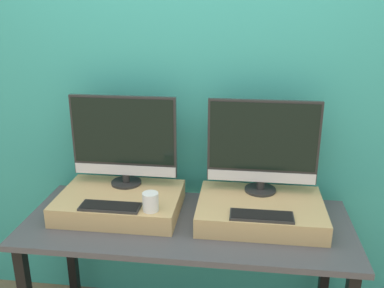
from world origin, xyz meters
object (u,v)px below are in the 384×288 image
(keyboard_right, at_px, (262,216))
(keyboard_left, at_px, (110,207))
(monitor_right, at_px, (263,145))
(mug, at_px, (151,202))
(monitor_left, at_px, (124,139))

(keyboard_right, bearing_deg, keyboard_left, 180.00)
(keyboard_right, bearing_deg, monitor_right, 90.00)
(keyboard_right, bearing_deg, mug, 180.00)
(keyboard_left, distance_m, keyboard_right, 0.72)
(monitor_left, bearing_deg, monitor_right, 0.00)
(keyboard_left, height_order, monitor_right, monitor_right)
(monitor_left, xyz_separation_m, keyboard_left, (-0.00, -0.28, -0.25))
(keyboard_left, relative_size, keyboard_right, 1.00)
(keyboard_left, xyz_separation_m, mug, (0.20, 0.00, 0.04))
(monitor_right, distance_m, keyboard_right, 0.38)
(mug, bearing_deg, monitor_left, 125.00)
(monitor_right, relative_size, keyboard_right, 1.91)
(monitor_left, height_order, monitor_right, same)
(keyboard_left, xyz_separation_m, keyboard_right, (0.72, 0.00, 0.00))
(monitor_left, distance_m, mug, 0.40)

